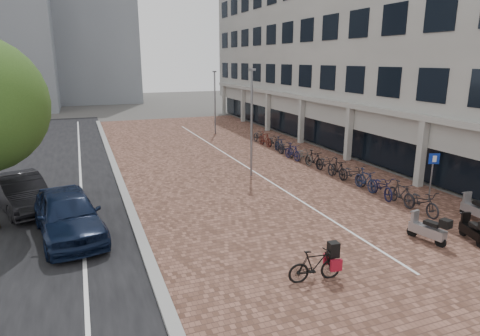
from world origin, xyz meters
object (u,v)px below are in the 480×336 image
car_dark (21,192)px  scooter_back (428,228)px  parking_sign (432,170)px  hero_bike (315,265)px  scooter_mid (473,229)px  scooter_front (477,208)px  car_navy (68,214)px

car_dark → scooter_back: size_ratio=3.08×
car_dark → parking_sign: (16.83, -5.46, 0.71)m
car_dark → scooter_back: bearing=-52.7°
hero_bike → scooter_mid: size_ratio=1.20×
scooter_back → parking_sign: size_ratio=0.68×
hero_bike → scooter_front: bearing=-72.2°
hero_bike → scooter_back: hero_bike is taller
car_navy → scooter_back: (11.61, -4.97, -0.34)m
car_dark → scooter_back: car_dark is taller
scooter_back → hero_bike: bearing=177.3°
hero_bike → parking_sign: (8.34, 4.12, 0.97)m
scooter_front → parking_sign: (0.00, 2.37, 0.95)m
hero_bike → scooter_front: size_ratio=1.08×
car_dark → scooter_back: 16.06m
parking_sign → hero_bike: bearing=-133.0°
scooter_front → scooter_mid: scooter_front is taller
car_navy → scooter_mid: 14.21m
scooter_mid → scooter_back: scooter_back is taller
scooter_mid → scooter_back: (-1.47, 0.57, 0.04)m
scooter_mid → scooter_back: bearing=175.9°
scooter_mid → scooter_front: bearing=54.4°
scooter_mid → parking_sign: size_ratio=0.62×
car_navy → scooter_front: bearing=-24.5°
car_navy → scooter_front: car_navy is taller
scooter_mid → parking_sign: 4.33m
scooter_front → car_navy: bearing=170.5°
car_dark → hero_bike: bearing=-68.5°
hero_bike → scooter_mid: bearing=-81.1°
scooter_back → scooter_mid: bearing=-34.0°
scooter_front → scooter_back: 3.42m
scooter_front → parking_sign: size_ratio=0.69×
scooter_mid → hero_bike: bearing=-160.1°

